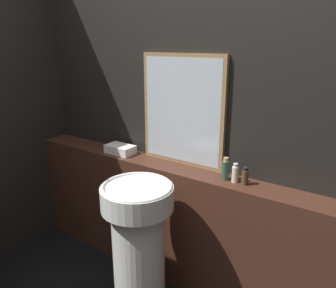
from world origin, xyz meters
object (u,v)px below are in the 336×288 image
at_px(pedestal_sink, 139,246).
at_px(lotion_bottle, 245,177).
at_px(conditioner_bottle, 235,174).
at_px(shampoo_bottle, 226,170).
at_px(towel_stack, 120,149).
at_px(mirror, 182,111).

relative_size(pedestal_sink, lotion_bottle, 8.45).
bearing_deg(conditioner_bottle, lotion_bottle, 0.00).
height_order(pedestal_sink, shampoo_bottle, shampoo_bottle).
xyz_separation_m(shampoo_bottle, conditioner_bottle, (0.06, 0.00, -0.01)).
relative_size(conditioner_bottle, lotion_bottle, 1.10).
distance_m(pedestal_sink, conditioner_bottle, 0.74).
bearing_deg(lotion_bottle, towel_stack, 180.00).
relative_size(mirror, shampoo_bottle, 5.18).
bearing_deg(towel_stack, lotion_bottle, 0.00).
xyz_separation_m(pedestal_sink, mirror, (-0.02, 0.52, 0.76)).
bearing_deg(pedestal_sink, shampoo_bottle, 49.93).
distance_m(shampoo_bottle, lotion_bottle, 0.13).
relative_size(mirror, conditioner_bottle, 6.24).
bearing_deg(pedestal_sink, conditioner_bottle, 45.18).
xyz_separation_m(mirror, lotion_bottle, (0.51, -0.09, -0.33)).
xyz_separation_m(pedestal_sink, conditioner_bottle, (0.42, 0.43, 0.44)).
height_order(conditioner_bottle, lotion_bottle, conditioner_bottle).
xyz_separation_m(towel_stack, conditioner_bottle, (0.95, 0.00, 0.02)).
xyz_separation_m(mirror, towel_stack, (-0.50, -0.09, -0.34)).
bearing_deg(mirror, towel_stack, -169.92).
bearing_deg(conditioner_bottle, mirror, 168.55).
bearing_deg(lotion_bottle, mirror, 169.95).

